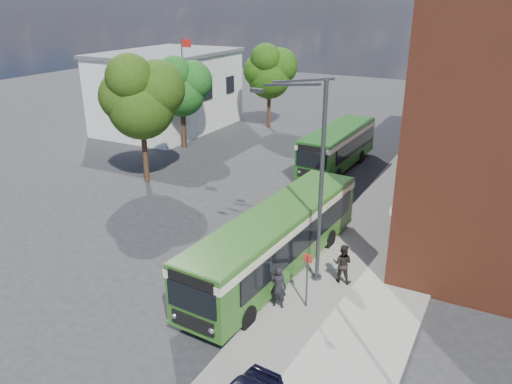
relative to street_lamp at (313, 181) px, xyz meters
The scene contains 14 objects.
ground 7.10m from the street_lamp, 157.54° to the left, with size 120.00×120.00×0.00m, color #28282A.
pavement 11.27m from the street_lamp, 77.80° to the left, with size 6.00×48.00×0.15m, color gray.
kerb_line 11.12m from the street_lamp, 95.07° to the left, with size 0.12×48.00×0.01m, color beige.
white_building 30.38m from the street_lamp, 138.79° to the left, with size 9.40×13.40×7.30m.
flagpole 22.89m from the street_lamp, 139.05° to the left, with size 0.95×0.10×9.00m.
street_lamp is the anchor object (origin of this frame).
bus_stop_sign 4.02m from the street_lamp, 70.87° to the right, with size 0.35×0.08×2.52m.
bus_front 3.38m from the street_lamp, behind, with size 3.34×12.72×3.02m.
bus_rear 16.67m from the street_lamp, 104.98° to the left, with size 2.91×9.85×3.02m.
pedestrian_a 4.64m from the street_lamp, 94.89° to the right, with size 0.68×0.45×1.85m, color black.
pedestrian_b 4.01m from the street_lamp, 11.93° to the left, with size 0.88×0.68×1.81m, color black.
tree_left 16.35m from the street_lamp, 155.51° to the left, with size 5.20×4.94×8.78m.
tree_mid 23.10m from the street_lamp, 139.55° to the left, with size 4.57×4.34×7.71m.
tree_right 28.54m from the street_lamp, 120.11° to the left, with size 4.79×4.56×8.09m.
Camera 1 is at (11.91, -20.52, 11.95)m, focal length 35.00 mm.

